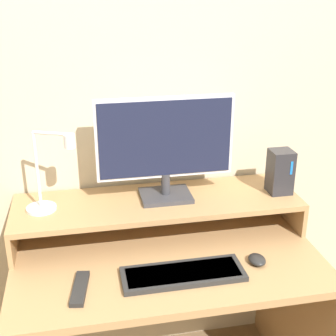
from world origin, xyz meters
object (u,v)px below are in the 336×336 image
at_px(keyboard, 183,274).
at_px(remote_control, 80,288).
at_px(monitor, 165,145).
at_px(desk_lamp, 49,180).
at_px(mouse, 257,260).
at_px(router_dock, 280,172).

relative_size(keyboard, remote_control, 2.32).
distance_m(monitor, desk_lamp, 0.46).
bearing_deg(mouse, monitor, 130.86).
distance_m(monitor, router_dock, 0.49).
bearing_deg(desk_lamp, router_dock, -0.78).
bearing_deg(router_dock, mouse, -124.73).
bearing_deg(monitor, remote_control, -135.38).
xyz_separation_m(desk_lamp, mouse, (0.73, -0.29, -0.25)).
bearing_deg(mouse, keyboard, -174.69).
distance_m(desk_lamp, router_dock, 0.92).
height_order(monitor, keyboard, monitor).
distance_m(desk_lamp, mouse, 0.82).
height_order(desk_lamp, router_dock, desk_lamp).
distance_m(router_dock, keyboard, 0.61).
bearing_deg(keyboard, mouse, 5.31).
xyz_separation_m(monitor, mouse, (0.28, -0.32, -0.35)).
bearing_deg(monitor, desk_lamp, -176.34).
xyz_separation_m(desk_lamp, remote_control, (0.09, -0.33, -0.26)).
relative_size(router_dock, mouse, 2.28).
bearing_deg(keyboard, remote_control, -178.38).
relative_size(router_dock, remote_control, 0.99).
bearing_deg(monitor, keyboard, -91.09).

